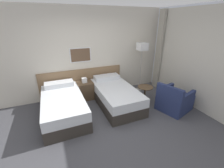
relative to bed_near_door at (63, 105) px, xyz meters
The scene contains 9 objects.
ground_plane 1.40m from the bed_near_door, 47.58° to the right, with size 16.00×16.00×0.00m, color #47474C.
wall_headboard 1.70m from the bed_near_door, 47.67° to the left, with size 10.00×0.10×2.70m.
wall_window 3.84m from the bed_near_door, 18.33° to the right, with size 0.21×4.50×2.70m.
bed_near_door is the anchor object (origin of this frame).
bed_near_window 1.47m from the bed_near_door, ahead, with size 1.00×1.91×0.67m.
nightstand 1.00m from the bed_near_door, 42.86° to the left, with size 0.48×0.44×0.69m.
floor_lamp 2.96m from the bed_near_door, 12.27° to the left, with size 0.29×0.29×1.64m.
side_table 2.36m from the bed_near_door, ahead, with size 0.45×0.45×0.49m.
armchair 2.97m from the bed_near_door, 17.73° to the right, with size 0.98×0.92×0.79m.
Camera 1 is at (-1.06, -2.54, 2.29)m, focal length 24.00 mm.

